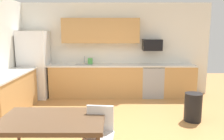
% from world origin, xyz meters
% --- Properties ---
extents(ground_plane, '(12.00, 12.00, 0.00)m').
position_xyz_m(ground_plane, '(0.00, 0.00, 0.00)').
color(ground_plane, '#B77F47').
extents(wall_back, '(5.80, 0.10, 2.70)m').
position_xyz_m(wall_back, '(0.00, 2.65, 1.35)').
color(wall_back, white).
rests_on(wall_back, ground).
extents(cabinet_run_back, '(2.63, 0.60, 0.90)m').
position_xyz_m(cabinet_run_back, '(-0.44, 2.30, 0.45)').
color(cabinet_run_back, tan).
rests_on(cabinet_run_back, ground).
extents(cabinet_run_back_right, '(0.92, 0.60, 0.90)m').
position_xyz_m(cabinet_run_back_right, '(1.94, 2.30, 0.45)').
color(cabinet_run_back_right, tan).
rests_on(cabinet_run_back_right, ground).
extents(cabinet_run_left, '(0.60, 2.00, 0.90)m').
position_xyz_m(cabinet_run_left, '(-2.30, 0.80, 0.45)').
color(cabinet_run_left, tan).
rests_on(cabinet_run_left, ground).
extents(countertop_back, '(4.80, 0.64, 0.04)m').
position_xyz_m(countertop_back, '(0.00, 2.30, 0.92)').
color(countertop_back, silver).
rests_on(countertop_back, cabinet_run_back).
extents(countertop_left, '(0.64, 2.00, 0.04)m').
position_xyz_m(countertop_left, '(-2.30, 0.80, 0.92)').
color(countertop_left, silver).
rests_on(countertop_left, cabinet_run_left).
extents(upper_cabinets_back, '(2.20, 0.34, 0.70)m').
position_xyz_m(upper_cabinets_back, '(-0.30, 2.43, 1.90)').
color(upper_cabinets_back, tan).
extents(refrigerator, '(0.76, 0.70, 1.89)m').
position_xyz_m(refrigerator, '(-2.18, 2.22, 0.95)').
color(refrigerator, white).
rests_on(refrigerator, ground).
extents(oven_range, '(0.60, 0.60, 0.91)m').
position_xyz_m(oven_range, '(1.18, 2.30, 0.46)').
color(oven_range, '#999BA0').
rests_on(oven_range, ground).
extents(microwave, '(0.54, 0.36, 0.32)m').
position_xyz_m(microwave, '(1.18, 2.40, 1.49)').
color(microwave, black).
extents(sink_basin, '(0.48, 0.40, 0.14)m').
position_xyz_m(sink_basin, '(-0.79, 2.30, 0.88)').
color(sink_basin, '#A5A8AD').
rests_on(sink_basin, countertop_back).
extents(sink_faucet, '(0.02, 0.02, 0.24)m').
position_xyz_m(sink_faucet, '(-0.79, 2.48, 1.04)').
color(sink_faucet, '#B2B5BA').
rests_on(sink_faucet, countertop_back).
extents(dining_table, '(1.40, 0.90, 0.72)m').
position_xyz_m(dining_table, '(-0.78, -1.25, 0.66)').
color(dining_table, brown).
rests_on(dining_table, ground).
extents(chair_near_table, '(0.44, 0.44, 0.85)m').
position_xyz_m(chair_near_table, '(-0.15, -1.21, 0.50)').
color(chair_near_table, white).
rests_on(chair_near_table, ground).
extents(trash_bin, '(0.36, 0.36, 0.60)m').
position_xyz_m(trash_bin, '(1.74, 0.44, 0.30)').
color(trash_bin, black).
rests_on(trash_bin, ground).
extents(kettle, '(0.14, 0.14, 0.20)m').
position_xyz_m(kettle, '(-0.61, 2.35, 1.02)').
color(kettle, '#4CA54C').
rests_on(kettle, countertop_back).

